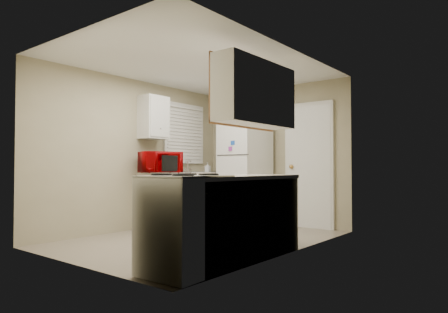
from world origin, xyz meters
The scene contains 19 objects.
floor centered at (0.00, 0.00, 0.00)m, with size 3.80×3.80×0.00m, color #B0A18B.
ceiling centered at (0.00, 0.00, 2.40)m, with size 3.80×3.80×0.00m, color white.
wall_left centered at (-1.40, 0.00, 1.20)m, with size 3.80×3.80×0.00m, color tan.
wall_right centered at (1.40, 0.00, 1.20)m, with size 3.80×3.80×0.00m, color tan.
wall_back centered at (0.00, 1.90, 1.20)m, with size 2.80×2.80×0.00m, color tan.
wall_front centered at (0.00, -1.90, 1.20)m, with size 2.80×2.80×0.00m, color tan.
left_counter centered at (-1.10, 0.90, 0.45)m, with size 0.60×1.80×0.90m, color silver.
dishwasher centered at (-0.81, 0.30, 0.49)m, with size 0.03×0.58×0.72m, color black.
sink centered at (-1.10, 1.05, 0.86)m, with size 0.54×0.74×0.16m, color gray.
microwave centered at (-0.98, 0.13, 1.05)m, with size 0.33×0.60×0.40m, color #8E0002.
soap_bottle centered at (-1.08, 1.37, 1.00)m, with size 0.08×0.08×0.18m, color beige.
window_blinds centered at (-1.36, 1.05, 1.60)m, with size 0.10×0.98×1.08m, color silver.
upper_cabinet_left centered at (-1.25, 0.22, 1.80)m, with size 0.30×0.45×0.70m, color silver.
refrigerator centered at (-0.34, 1.51, 0.87)m, with size 0.71×0.69×1.74m, color white.
cabinet_over_fridge centered at (-0.40, 1.75, 2.00)m, with size 0.70×0.30×0.40m, color silver.
interior_door centered at (0.70, 1.86, 1.02)m, with size 0.86×0.06×2.08m, color white.
right_counter centered at (1.10, -0.80, 0.45)m, with size 0.60×2.00×0.90m, color silver.
stove centered at (1.09, -1.45, 0.46)m, with size 0.61×0.75×0.92m, color white.
upper_cabinet_right centered at (1.25, -0.50, 1.80)m, with size 0.30×1.20×0.70m, color silver.
Camera 1 is at (3.70, -4.13, 0.99)m, focal length 32.00 mm.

